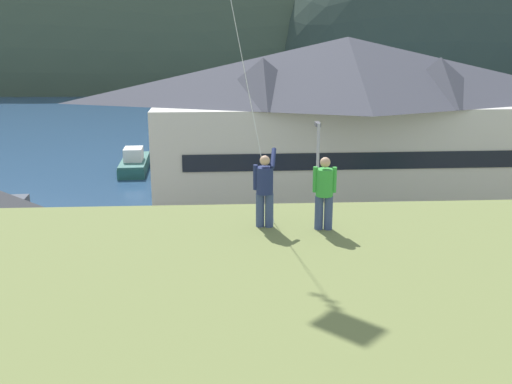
{
  "coord_description": "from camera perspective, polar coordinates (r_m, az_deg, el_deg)",
  "views": [
    {
      "loc": [
        -1.71,
        -19.64,
        11.97
      ],
      "look_at": [
        -0.03,
        9.0,
        4.08
      ],
      "focal_mm": 41.37,
      "sensor_mm": 36.0,
      "label": 1
    }
  ],
  "objects": [
    {
      "name": "moored_boat_wharfside",
      "position": [
        52.79,
        -11.67,
        2.76
      ],
      "size": [
        2.5,
        7.04,
        2.16
      ],
      "color": "#23564C",
      "rests_on": "ground"
    },
    {
      "name": "bay_water",
      "position": [
        80.55,
        -2.12,
        6.84
      ],
      "size": [
        360.0,
        84.0,
        0.03
      ],
      "primitive_type": "cube",
      "color": "navy",
      "rests_on": "ground"
    },
    {
      "name": "harbor_lodge",
      "position": [
        42.4,
        8.62,
        7.28
      ],
      "size": [
        28.22,
        11.03,
        11.54
      ],
      "color": "beige",
      "rests_on": "ground"
    },
    {
      "name": "person_kite_flyer",
      "position": [
        13.93,
        0.84,
        0.38
      ],
      "size": [
        0.58,
        0.63,
        1.86
      ],
      "color": "#384770",
      "rests_on": "grassy_hill_foreground"
    },
    {
      "name": "parked_car_back_row_left",
      "position": [
        23.91,
        -8.89,
        -11.96
      ],
      "size": [
        4.35,
        2.37,
        1.82
      ],
      "color": "#9EA3A8",
      "rests_on": "parking_lot_pad"
    },
    {
      "name": "parked_car_mid_row_near",
      "position": [
        31.02,
        22.27,
        -6.41
      ],
      "size": [
        4.32,
        2.3,
        1.82
      ],
      "color": "#236633",
      "rests_on": "parking_lot_pad"
    },
    {
      "name": "far_hill_west_ridge",
      "position": [
        138.68,
        -15.31,
        9.9
      ],
      "size": [
        138.09,
        46.76,
        64.5
      ],
      "primitive_type": "ellipsoid",
      "color": "#3D4C38",
      "rests_on": "ground"
    },
    {
      "name": "parked_car_front_row_end",
      "position": [
        23.83,
        7.67,
        -12.01
      ],
      "size": [
        4.32,
        2.29,
        1.82
      ],
      "color": "navy",
      "rests_on": "parking_lot_pad"
    },
    {
      "name": "wharf_dock",
      "position": [
        53.58,
        -7.83,
        2.71
      ],
      "size": [
        3.2,
        10.13,
        0.7
      ],
      "color": "#70604C",
      "rests_on": "ground"
    },
    {
      "name": "parked_car_mid_row_far",
      "position": [
        28.62,
        14.38,
        -7.53
      ],
      "size": [
        4.35,
        2.36,
        1.82
      ],
      "color": "slate",
      "rests_on": "parking_lot_pad"
    },
    {
      "name": "parked_car_back_row_right",
      "position": [
        29.18,
        -9.6,
        -6.8
      ],
      "size": [
        4.24,
        2.13,
        1.82
      ],
      "color": "#9EA3A8",
      "rests_on": "parking_lot_pad"
    },
    {
      "name": "person_companion",
      "position": [
        13.83,
        6.62,
        0.09
      ],
      "size": [
        0.55,
        0.4,
        1.74
      ],
      "color": "#384770",
      "rests_on": "grassy_hill_foreground"
    },
    {
      "name": "parking_lot_pad",
      "position": [
        27.43,
        0.56,
        -10.38
      ],
      "size": [
        40.0,
        20.0,
        0.1
      ],
      "primitive_type": "cube",
      "color": "slate",
      "rests_on": "ground"
    },
    {
      "name": "far_hill_east_peak",
      "position": [
        143.01,
        19.43,
        9.73
      ],
      "size": [
        96.45,
        66.58,
        72.22
      ],
      "primitive_type": "ellipsoid",
      "color": "#2D3D33",
      "rests_on": "ground"
    },
    {
      "name": "ground_plane",
      "position": [
        23.06,
        1.44,
        -15.89
      ],
      "size": [
        600.0,
        600.0,
        0.0
      ],
      "primitive_type": "plane",
      "color": "#66604C"
    },
    {
      "name": "parking_light_pole",
      "position": [
        31.57,
        5.92,
        1.13
      ],
      "size": [
        0.24,
        0.78,
        7.21
      ],
      "color": "#ADADB2",
      "rests_on": "parking_lot_pad"
    }
  ]
}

